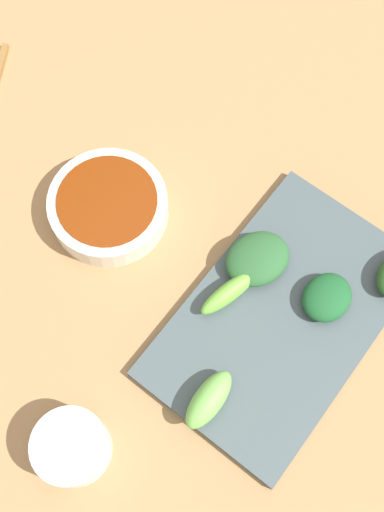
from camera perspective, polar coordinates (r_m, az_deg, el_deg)
name	(u,v)px	position (r m, az deg, el deg)	size (l,w,h in m)	color
tabletop	(223,299)	(0.73, 2.81, -3.80)	(2.10, 2.10, 0.02)	#9E794C
sauce_bowl	(106,209)	(0.74, -7.64, 4.19)	(0.14, 0.14, 0.03)	silver
serving_plate	(282,317)	(0.71, 8.00, -5.39)	(0.19, 0.30, 0.01)	#435154
broccoli_leafy_0	(327,297)	(0.71, 11.90, -3.62)	(0.05, 0.06, 0.03)	#1A5528
broccoli_stalk_1	(229,293)	(0.69, 3.28, -3.27)	(0.02, 0.08, 0.03)	#6DBB3D
broccoli_leafy_2	(258,259)	(0.71, 5.84, -0.25)	(0.06, 0.07, 0.03)	#285B2D
broccoli_stalk_3	(209,400)	(0.66, 1.50, -12.63)	(0.03, 0.07, 0.03)	#6EB94E
tea_cup	(72,447)	(0.68, -10.63, -16.37)	(0.08, 0.08, 0.05)	silver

